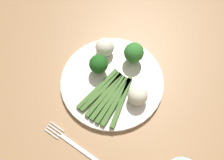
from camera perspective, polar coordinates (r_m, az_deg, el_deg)
ground_plane at (r=1.46m, az=0.69°, el=-13.38°), size 6.00×6.00×0.02m
dining_table at (r=0.85m, az=1.15°, el=-3.31°), size 1.35×1.03×0.72m
plate at (r=0.76m, az=0.00°, el=-0.42°), size 0.29×0.29×0.01m
asparagus_bundle at (r=0.73m, az=-0.67°, el=-3.49°), size 0.17×0.12×0.01m
broccoli_back at (r=0.74m, az=-2.84°, el=3.33°), size 0.05×0.05×0.06m
broccoli_near_center at (r=0.76m, az=4.61°, el=5.71°), size 0.06×0.06×0.07m
cauliflower_front_left at (r=0.71m, az=5.41°, el=-3.26°), size 0.05×0.05×0.05m
cauliflower_edge at (r=0.78m, az=-1.53°, el=6.93°), size 0.05×0.05×0.05m
fork at (r=0.72m, az=-8.53°, el=-12.91°), size 0.05×0.17×0.00m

